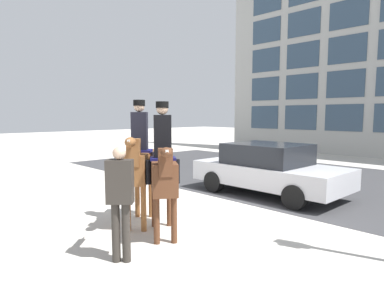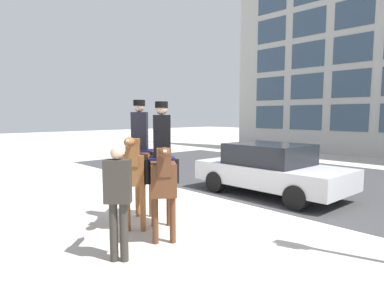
{
  "view_description": "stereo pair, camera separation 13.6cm",
  "coord_description": "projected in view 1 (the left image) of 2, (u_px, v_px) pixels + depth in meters",
  "views": [
    {
      "loc": [
        5.39,
        -6.37,
        2.28
      ],
      "look_at": [
        0.19,
        -1.42,
        1.46
      ],
      "focal_mm": 32.0,
      "sensor_mm": 36.0,
      "label": 1
    },
    {
      "loc": [
        5.48,
        -6.27,
        2.28
      ],
      "look_at": [
        0.19,
        -1.42,
        1.46
      ],
      "focal_mm": 32.0,
      "sensor_mm": 36.0,
      "label": 2
    }
  ],
  "objects": [
    {
      "name": "road_surface",
      "position": [
        318.0,
        181.0,
        11.75
      ],
      "size": [
        20.74,
        8.5,
        0.01
      ],
      "color": "#38383A",
      "rests_on": "ground_plane"
    },
    {
      "name": "pedestrian_bystander",
      "position": [
        120.0,
        194.0,
        5.23
      ],
      "size": [
        0.87,
        0.6,
        1.8
      ],
      "rotation": [
        0.0,
        0.0,
        2.37
      ],
      "color": "#332D28",
      "rests_on": "ground_plane"
    },
    {
      "name": "ground_plane",
      "position": [
        228.0,
        207.0,
        8.5
      ],
      "size": [
        80.0,
        80.0,
        0.0
      ],
      "primitive_type": "plane",
      "color": "beige"
    },
    {
      "name": "mounted_horse_companion",
      "position": [
        163.0,
        170.0,
        6.4
      ],
      "size": [
        1.54,
        1.21,
        2.52
      ],
      "rotation": [
        0.0,
        0.0,
        -0.61
      ],
      "color": "#59331E",
      "rests_on": "ground_plane"
    },
    {
      "name": "mounted_horse_lead",
      "position": [
        139.0,
        162.0,
        7.03
      ],
      "size": [
        1.39,
        1.41,
        2.58
      ],
      "rotation": [
        0.0,
        0.0,
        -0.79
      ],
      "color": "brown",
      "rests_on": "ground_plane"
    },
    {
      "name": "street_car_near_lane",
      "position": [
        269.0,
        169.0,
        9.75
      ],
      "size": [
        4.26,
        2.06,
        1.46
      ],
      "color": "#B7B7BC",
      "rests_on": "ground_plane"
    }
  ]
}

